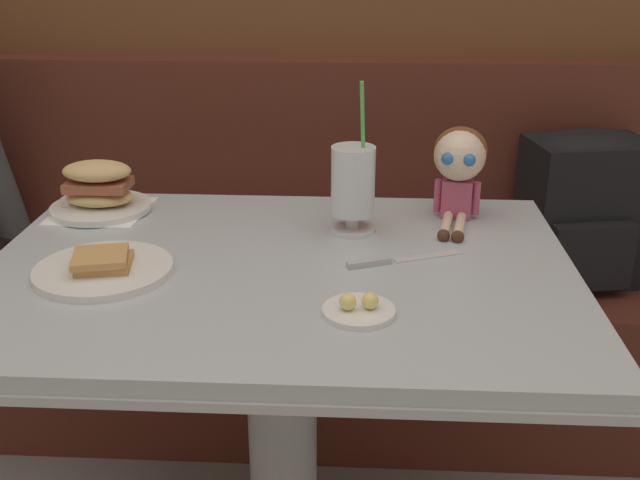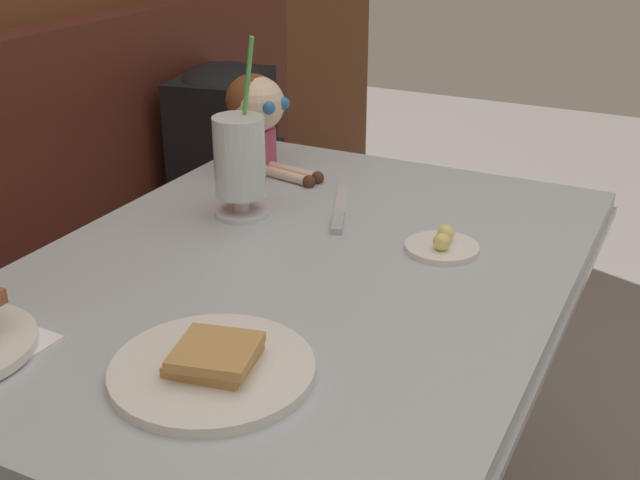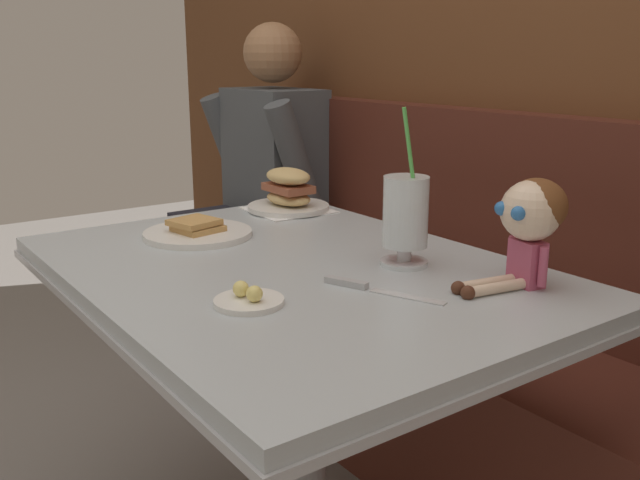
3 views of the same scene
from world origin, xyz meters
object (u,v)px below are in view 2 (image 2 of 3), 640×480
Objects in this scene: butter_knife at (339,216)px; backpack at (226,139)px; toast_plate at (213,367)px; seated_doll at (258,109)px; milkshake_glass at (240,162)px; butter_saucer at (442,245)px.

backpack is (0.53, 0.58, -0.09)m from butter_knife.
backpack reaches higher than toast_plate.
toast_plate is 1.10× the size of seated_doll.
milkshake_glass is 0.75m from backpack.
toast_plate is at bearing -171.60° from butter_knife.
toast_plate is at bearing -147.79° from backpack.
butter_saucer is (0.02, -0.37, -0.09)m from milkshake_glass.
butter_knife is 0.99× the size of seated_doll.
milkshake_glass is 2.62× the size of butter_saucer.
backpack is at bearing 41.20° from seated_doll.
butter_saucer is 0.21m from butter_knife.
toast_plate reaches higher than butter_saucer.
butter_knife is at bearing -121.75° from seated_doll.
butter_knife is at bearing -67.80° from milkshake_glass.
backpack reaches higher than butter_knife.
butter_saucer reaches higher than butter_knife.
butter_knife is (0.05, 0.21, -0.00)m from butter_saucer.
toast_plate is at bearing -153.72° from seated_doll.
toast_plate is at bearing 164.07° from butter_saucer.
seated_doll is (0.16, 0.26, 0.12)m from butter_knife.
milkshake_glass is at bearing -156.83° from seated_doll.
seated_doll is (0.22, 0.10, 0.03)m from milkshake_glass.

